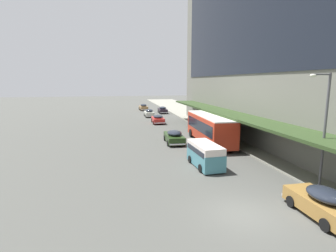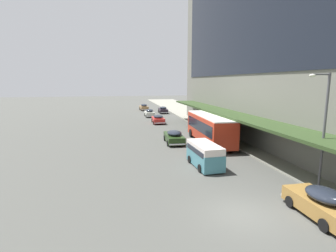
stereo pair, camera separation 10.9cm
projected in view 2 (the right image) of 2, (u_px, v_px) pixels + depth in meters
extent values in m
plane|color=#494A45|center=(242.00, 215.00, 13.85)|extent=(240.00, 240.00, 0.00)
cube|color=red|center=(210.00, 128.00, 29.93)|extent=(2.95, 10.40, 2.75)
cube|color=black|center=(210.00, 125.00, 29.87)|extent=(2.96, 9.58, 1.21)
cube|color=silver|center=(210.00, 116.00, 29.69)|extent=(2.85, 10.40, 0.12)
cube|color=black|center=(197.00, 113.00, 34.80)|extent=(1.30, 0.11, 0.36)
cylinder|color=black|center=(191.00, 133.00, 33.34)|extent=(0.28, 1.01, 1.00)
cylinder|color=black|center=(210.00, 133.00, 33.75)|extent=(0.28, 1.01, 1.00)
cylinder|color=black|center=(207.00, 146.00, 26.81)|extent=(0.28, 1.01, 1.00)
cylinder|color=black|center=(231.00, 145.00, 27.23)|extent=(0.28, 1.01, 1.00)
cube|color=beige|center=(149.00, 114.00, 52.71)|extent=(1.64, 4.03, 0.81)
ellipsoid|color=#1E232D|center=(150.00, 110.00, 52.40)|extent=(1.44, 2.22, 0.59)
cube|color=silver|center=(148.00, 114.00, 54.74)|extent=(1.54, 0.13, 0.14)
cube|color=silver|center=(151.00, 116.00, 50.76)|extent=(1.54, 0.13, 0.14)
sphere|color=silver|center=(146.00, 112.00, 54.57)|extent=(0.18, 0.18, 0.18)
sphere|color=silver|center=(150.00, 112.00, 54.75)|extent=(0.18, 0.18, 0.18)
cylinder|color=black|center=(145.00, 114.00, 53.80)|extent=(0.14, 0.64, 0.64)
cylinder|color=black|center=(153.00, 114.00, 54.12)|extent=(0.14, 0.64, 0.64)
cylinder|color=black|center=(146.00, 116.00, 51.39)|extent=(0.14, 0.64, 0.64)
cylinder|color=black|center=(154.00, 116.00, 51.72)|extent=(0.14, 0.64, 0.64)
cube|color=#223816|center=(174.00, 138.00, 30.05)|extent=(2.07, 4.49, 0.77)
ellipsoid|color=#1E232D|center=(174.00, 133.00, 29.73)|extent=(1.75, 2.50, 0.55)
cube|color=silver|center=(171.00, 136.00, 32.28)|extent=(1.75, 0.21, 0.14)
cube|color=silver|center=(177.00, 144.00, 27.89)|extent=(1.75, 0.21, 0.14)
sphere|color=silver|center=(167.00, 134.00, 32.13)|extent=(0.18, 0.18, 0.18)
sphere|color=silver|center=(175.00, 134.00, 32.28)|extent=(0.18, 0.18, 0.18)
cylinder|color=black|center=(164.00, 138.00, 31.30)|extent=(0.17, 0.65, 0.64)
cylinder|color=black|center=(180.00, 138.00, 31.56)|extent=(0.17, 0.65, 0.64)
cylinder|color=black|center=(168.00, 143.00, 28.63)|extent=(0.17, 0.65, 0.64)
cylinder|color=black|center=(184.00, 143.00, 28.90)|extent=(0.17, 0.65, 0.64)
cube|color=red|center=(158.00, 120.00, 44.49)|extent=(2.04, 4.41, 0.75)
ellipsoid|color=#1E232D|center=(158.00, 116.00, 44.18)|extent=(1.73, 2.45, 0.50)
cube|color=silver|center=(157.00, 119.00, 46.68)|extent=(1.76, 0.20, 0.14)
cube|color=silver|center=(160.00, 123.00, 42.37)|extent=(1.76, 0.20, 0.14)
sphere|color=silver|center=(154.00, 118.00, 46.53)|extent=(0.18, 0.18, 0.18)
sphere|color=silver|center=(160.00, 118.00, 46.69)|extent=(0.18, 0.18, 0.18)
cylinder|color=black|center=(152.00, 120.00, 45.70)|extent=(0.17, 0.65, 0.64)
cylinder|color=black|center=(162.00, 120.00, 45.98)|extent=(0.17, 0.65, 0.64)
cylinder|color=black|center=(154.00, 123.00, 43.09)|extent=(0.17, 0.65, 0.64)
cylinder|color=black|center=(165.00, 122.00, 43.37)|extent=(0.17, 0.65, 0.64)
cube|color=black|center=(163.00, 110.00, 58.99)|extent=(1.95, 4.78, 0.76)
ellipsoid|color=#1E232D|center=(163.00, 108.00, 58.65)|extent=(1.64, 2.66, 0.54)
cube|color=silver|center=(162.00, 110.00, 61.36)|extent=(1.64, 0.20, 0.14)
cube|color=silver|center=(164.00, 113.00, 56.69)|extent=(1.64, 0.20, 0.14)
sphere|color=silver|center=(160.00, 109.00, 61.22)|extent=(0.18, 0.18, 0.18)
sphere|color=silver|center=(164.00, 109.00, 61.36)|extent=(0.18, 0.18, 0.18)
cylinder|color=black|center=(158.00, 111.00, 60.33)|extent=(0.17, 0.65, 0.64)
cylinder|color=black|center=(166.00, 111.00, 60.58)|extent=(0.17, 0.65, 0.64)
cylinder|color=black|center=(160.00, 112.00, 57.49)|extent=(0.17, 0.65, 0.64)
cylinder|color=black|center=(168.00, 112.00, 57.74)|extent=(0.17, 0.65, 0.64)
cube|color=olive|center=(321.00, 206.00, 13.58)|extent=(1.82, 4.05, 0.79)
ellipsoid|color=#1E232D|center=(325.00, 195.00, 13.27)|extent=(1.59, 2.23, 0.64)
cube|color=silver|center=(294.00, 194.00, 15.62)|extent=(1.71, 0.13, 0.14)
sphere|color=silver|center=(288.00, 190.00, 15.45)|extent=(0.18, 0.18, 0.18)
sphere|color=silver|center=(302.00, 189.00, 15.63)|extent=(0.18, 0.18, 0.18)
cylinder|color=black|center=(290.00, 202.00, 14.67)|extent=(0.14, 0.64, 0.64)
cylinder|color=black|center=(318.00, 199.00, 15.01)|extent=(0.14, 0.64, 0.64)
cylinder|color=black|center=(324.00, 226.00, 12.24)|extent=(0.14, 0.64, 0.64)
cube|color=olive|center=(144.00, 108.00, 64.72)|extent=(1.92, 4.56, 0.81)
ellipsoid|color=#1E232D|center=(144.00, 105.00, 64.39)|extent=(1.62, 2.53, 0.59)
cube|color=silver|center=(142.00, 108.00, 66.95)|extent=(1.63, 0.20, 0.14)
cube|color=silver|center=(145.00, 110.00, 62.57)|extent=(1.63, 0.20, 0.14)
sphere|color=silver|center=(141.00, 107.00, 66.76)|extent=(0.18, 0.18, 0.18)
sphere|color=silver|center=(144.00, 107.00, 66.98)|extent=(0.18, 0.18, 0.18)
cylinder|color=black|center=(140.00, 108.00, 65.89)|extent=(0.17, 0.65, 0.64)
cylinder|color=black|center=(146.00, 108.00, 66.30)|extent=(0.17, 0.65, 0.64)
cylinder|color=black|center=(141.00, 110.00, 63.23)|extent=(0.17, 0.65, 0.64)
cylinder|color=black|center=(148.00, 109.00, 63.64)|extent=(0.17, 0.65, 0.64)
cube|color=teal|center=(205.00, 158.00, 21.65)|extent=(1.94, 4.37, 1.29)
cube|color=silver|center=(205.00, 148.00, 21.52)|extent=(1.90, 4.29, 0.83)
cube|color=black|center=(205.00, 150.00, 21.53)|extent=(1.96, 3.95, 0.41)
ellipsoid|color=teal|center=(196.00, 150.00, 23.64)|extent=(1.64, 0.67, 1.11)
cylinder|color=black|center=(190.00, 159.00, 22.71)|extent=(0.19, 0.65, 0.64)
cylinder|color=black|center=(208.00, 158.00, 23.12)|extent=(0.19, 0.65, 0.64)
cylinder|color=black|center=(200.00, 168.00, 20.32)|extent=(0.19, 0.65, 0.64)
cylinder|color=black|center=(221.00, 167.00, 20.74)|extent=(0.19, 0.65, 0.64)
cylinder|color=#4C4C51|center=(324.00, 132.00, 16.48)|extent=(0.16, 0.16, 7.36)
cylinder|color=#4C4C51|center=(321.00, 74.00, 15.77)|extent=(1.20, 0.10, 0.10)
ellipsoid|color=silver|center=(313.00, 76.00, 15.66)|extent=(0.44, 0.28, 0.20)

